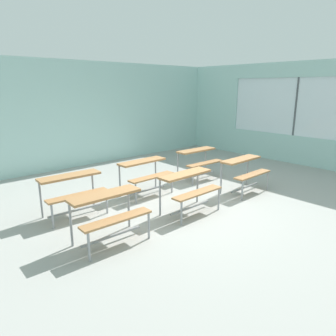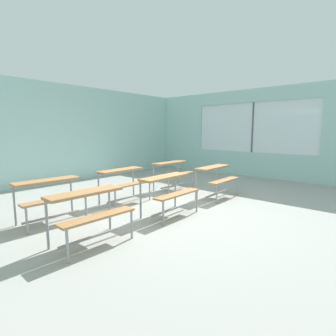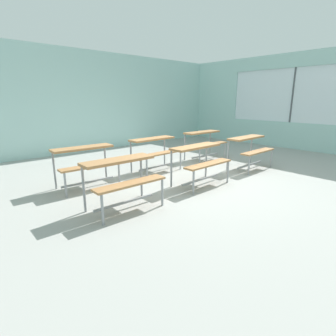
{
  "view_description": "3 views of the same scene",
  "coord_description": "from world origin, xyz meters",
  "px_view_note": "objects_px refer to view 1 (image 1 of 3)",
  "views": [
    {
      "loc": [
        -4.01,
        -3.85,
        2.28
      ],
      "look_at": [
        -0.12,
        0.49,
        0.73
      ],
      "focal_mm": 32.74,
      "sensor_mm": 36.0,
      "label": 1
    },
    {
      "loc": [
        -3.8,
        -3.3,
        1.6
      ],
      "look_at": [
        0.85,
        0.76,
        0.71
      ],
      "focal_mm": 28.0,
      "sensor_mm": 36.0,
      "label": 2
    },
    {
      "loc": [
        -3.8,
        -3.3,
        1.6
      ],
      "look_at": [
        -0.79,
        0.06,
        0.4
      ],
      "focal_mm": 28.0,
      "sensor_mm": 36.0,
      "label": 3
    }
  ],
  "objects_px": {
    "desk_bench_r0c0": "(109,207)",
    "desk_bench_r0c2": "(245,167)",
    "desk_bench_r1c0": "(73,186)",
    "desk_bench_r1c2": "(199,157)",
    "desk_bench_r1c1": "(145,169)",
    "desk_bench_r0c1": "(189,183)"
  },
  "relations": [
    {
      "from": "desk_bench_r0c0",
      "to": "desk_bench_r0c2",
      "type": "bearing_deg",
      "value": 1.34
    },
    {
      "from": "desk_bench_r1c0",
      "to": "desk_bench_r1c2",
      "type": "relative_size",
      "value": 1.0
    },
    {
      "from": "desk_bench_r0c1",
      "to": "desk_bench_r1c1",
      "type": "distance_m",
      "value": 1.32
    },
    {
      "from": "desk_bench_r1c0",
      "to": "desk_bench_r1c1",
      "type": "xyz_separation_m",
      "value": [
        1.66,
        0.02,
        0.0
      ]
    },
    {
      "from": "desk_bench_r1c0",
      "to": "desk_bench_r0c0",
      "type": "bearing_deg",
      "value": -89.09
    },
    {
      "from": "desk_bench_r0c2",
      "to": "desk_bench_r1c1",
      "type": "xyz_separation_m",
      "value": [
        -1.75,
        1.32,
        0.0
      ]
    },
    {
      "from": "desk_bench_r1c0",
      "to": "desk_bench_r1c1",
      "type": "distance_m",
      "value": 1.66
    },
    {
      "from": "desk_bench_r0c1",
      "to": "desk_bench_r0c2",
      "type": "xyz_separation_m",
      "value": [
        1.75,
        0.01,
        0.0
      ]
    },
    {
      "from": "desk_bench_r0c2",
      "to": "desk_bench_r1c2",
      "type": "bearing_deg",
      "value": 89.45
    },
    {
      "from": "desk_bench_r0c0",
      "to": "desk_bench_r1c2",
      "type": "distance_m",
      "value": 3.71
    },
    {
      "from": "desk_bench_r0c1",
      "to": "desk_bench_r1c0",
      "type": "height_order",
      "value": "same"
    },
    {
      "from": "desk_bench_r0c2",
      "to": "desk_bench_r1c1",
      "type": "height_order",
      "value": "same"
    },
    {
      "from": "desk_bench_r1c1",
      "to": "desk_bench_r1c2",
      "type": "bearing_deg",
      "value": 0.23
    },
    {
      "from": "desk_bench_r0c2",
      "to": "desk_bench_r1c0",
      "type": "bearing_deg",
      "value": 158.69
    },
    {
      "from": "desk_bench_r0c1",
      "to": "desk_bench_r1c0",
      "type": "bearing_deg",
      "value": 141.3
    },
    {
      "from": "desk_bench_r0c2",
      "to": "desk_bench_r1c0",
      "type": "distance_m",
      "value": 3.65
    },
    {
      "from": "desk_bench_r1c0",
      "to": "desk_bench_r1c2",
      "type": "distance_m",
      "value": 3.41
    },
    {
      "from": "desk_bench_r0c0",
      "to": "desk_bench_r1c1",
      "type": "distance_m",
      "value": 2.15
    },
    {
      "from": "desk_bench_r0c2",
      "to": "desk_bench_r0c1",
      "type": "bearing_deg",
      "value": 179.67
    },
    {
      "from": "desk_bench_r0c2",
      "to": "desk_bench_r1c0",
      "type": "height_order",
      "value": "same"
    },
    {
      "from": "desk_bench_r0c0",
      "to": "desk_bench_r1c2",
      "type": "height_order",
      "value": "same"
    },
    {
      "from": "desk_bench_r0c1",
      "to": "desk_bench_r1c2",
      "type": "bearing_deg",
      "value": 37.35
    }
  ]
}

